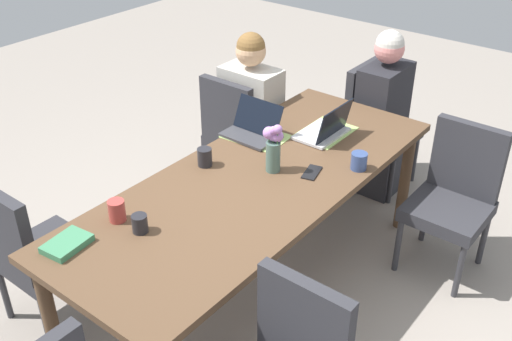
{
  "coord_description": "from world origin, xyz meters",
  "views": [
    {
      "loc": [
        2.09,
        1.65,
        2.4
      ],
      "look_at": [
        0.0,
        0.0,
        0.81
      ],
      "focal_mm": 42.0,
      "sensor_mm": 36.0,
      "label": 1
    }
  ],
  "objects_px": {
    "dining_table": "(256,191)",
    "laptop_head_left_left_mid": "(325,130)",
    "chair_far_right_near": "(455,193)",
    "coffee_mug_centre_right": "(140,224)",
    "chair_near_left_near": "(238,131)",
    "person_head_left_left_mid": "(381,123)",
    "coffee_mug_near_right": "(205,157)",
    "laptop_near_left_near": "(253,130)",
    "book_red_cover": "(67,244)",
    "coffee_mug_near_left": "(359,161)",
    "phone_black": "(312,172)",
    "person_near_left_near": "(251,126)",
    "coffee_mug_centre_left": "(117,211)",
    "flower_vase": "(273,145)",
    "chair_head_left_left_mid": "(375,120)",
    "chair_near_left_far": "(32,248)"
  },
  "relations": [
    {
      "from": "dining_table",
      "to": "coffee_mug_near_right",
      "type": "distance_m",
      "value": 0.33
    },
    {
      "from": "flower_vase",
      "to": "coffee_mug_centre_left",
      "type": "height_order",
      "value": "flower_vase"
    },
    {
      "from": "coffee_mug_centre_left",
      "to": "book_red_cover",
      "type": "xyz_separation_m",
      "value": [
        0.27,
        -0.02,
        -0.04
      ]
    },
    {
      "from": "person_head_left_left_mid",
      "to": "book_red_cover",
      "type": "relative_size",
      "value": 5.97
    },
    {
      "from": "person_head_left_left_mid",
      "to": "laptop_near_left_near",
      "type": "relative_size",
      "value": 3.73
    },
    {
      "from": "chair_near_left_near",
      "to": "laptop_head_left_left_mid",
      "type": "xyz_separation_m",
      "value": [
        0.13,
        0.78,
        0.3
      ]
    },
    {
      "from": "dining_table",
      "to": "chair_near_left_near",
      "type": "bearing_deg",
      "value": -134.92
    },
    {
      "from": "chair_near_left_near",
      "to": "person_near_left_near",
      "type": "xyz_separation_m",
      "value": [
        -0.07,
        0.06,
        0.03
      ]
    },
    {
      "from": "chair_near_left_near",
      "to": "coffee_mug_centre_left",
      "type": "relative_size",
      "value": 8.44
    },
    {
      "from": "chair_far_right_near",
      "to": "laptop_near_left_near",
      "type": "relative_size",
      "value": 2.81
    },
    {
      "from": "laptop_near_left_near",
      "to": "book_red_cover",
      "type": "relative_size",
      "value": 1.6
    },
    {
      "from": "laptop_head_left_left_mid",
      "to": "coffee_mug_near_left",
      "type": "relative_size",
      "value": 3.4
    },
    {
      "from": "book_red_cover",
      "to": "person_head_left_left_mid",
      "type": "bearing_deg",
      "value": 166.24
    },
    {
      "from": "laptop_near_left_near",
      "to": "coffee_mug_centre_left",
      "type": "height_order",
      "value": "laptop_near_left_near"
    },
    {
      "from": "person_head_left_left_mid",
      "to": "coffee_mug_centre_right",
      "type": "relative_size",
      "value": 13.69
    },
    {
      "from": "person_near_left_near",
      "to": "phone_black",
      "type": "relative_size",
      "value": 7.97
    },
    {
      "from": "coffee_mug_near_left",
      "to": "phone_black",
      "type": "relative_size",
      "value": 0.63
    },
    {
      "from": "coffee_mug_near_left",
      "to": "coffee_mug_centre_left",
      "type": "relative_size",
      "value": 0.88
    },
    {
      "from": "laptop_near_left_near",
      "to": "coffee_mug_near_right",
      "type": "distance_m",
      "value": 0.43
    },
    {
      "from": "flower_vase",
      "to": "coffee_mug_centre_right",
      "type": "relative_size",
      "value": 3.21
    },
    {
      "from": "book_red_cover",
      "to": "coffee_mug_centre_left",
      "type": "bearing_deg",
      "value": 169.14
    },
    {
      "from": "laptop_head_left_left_mid",
      "to": "book_red_cover",
      "type": "xyz_separation_m",
      "value": [
        1.59,
        -0.33,
        -0.03
      ]
    },
    {
      "from": "laptop_near_left_near",
      "to": "book_red_cover",
      "type": "distance_m",
      "value": 1.33
    },
    {
      "from": "chair_near_left_near",
      "to": "flower_vase",
      "type": "bearing_deg",
      "value": 50.94
    },
    {
      "from": "person_near_left_near",
      "to": "book_red_cover",
      "type": "distance_m",
      "value": 1.85
    },
    {
      "from": "chair_far_right_near",
      "to": "person_head_left_left_mid",
      "type": "bearing_deg",
      "value": -123.73
    },
    {
      "from": "person_near_left_near",
      "to": "coffee_mug_near_right",
      "type": "height_order",
      "value": "person_near_left_near"
    },
    {
      "from": "chair_far_right_near",
      "to": "coffee_mug_centre_left",
      "type": "bearing_deg",
      "value": -32.55
    },
    {
      "from": "person_head_left_left_mid",
      "to": "chair_near_left_far",
      "type": "height_order",
      "value": "person_head_left_left_mid"
    },
    {
      "from": "flower_vase",
      "to": "book_red_cover",
      "type": "xyz_separation_m",
      "value": [
        1.09,
        -0.32,
        -0.13
      ]
    },
    {
      "from": "laptop_near_left_near",
      "to": "book_red_cover",
      "type": "height_order",
      "value": "laptop_near_left_near"
    },
    {
      "from": "laptop_head_left_left_mid",
      "to": "person_head_left_left_mid",
      "type": "bearing_deg",
      "value": -177.83
    },
    {
      "from": "dining_table",
      "to": "chair_head_left_left_mid",
      "type": "xyz_separation_m",
      "value": [
        -1.49,
        -0.08,
        -0.18
      ]
    },
    {
      "from": "chair_near_left_near",
      "to": "coffee_mug_centre_left",
      "type": "bearing_deg",
      "value": 18.11
    },
    {
      "from": "dining_table",
      "to": "laptop_head_left_left_mid",
      "type": "xyz_separation_m",
      "value": [
        -0.63,
        0.02,
        0.12
      ]
    },
    {
      "from": "dining_table",
      "to": "coffee_mug_near_left",
      "type": "relative_size",
      "value": 24.78
    },
    {
      "from": "laptop_head_left_left_mid",
      "to": "coffee_mug_centre_left",
      "type": "height_order",
      "value": "laptop_head_left_left_mid"
    },
    {
      "from": "coffee_mug_near_right",
      "to": "phone_black",
      "type": "height_order",
      "value": "coffee_mug_near_right"
    },
    {
      "from": "coffee_mug_near_right",
      "to": "laptop_head_left_left_mid",
      "type": "bearing_deg",
      "value": 154.35
    },
    {
      "from": "chair_head_left_left_mid",
      "to": "laptop_head_left_left_mid",
      "type": "distance_m",
      "value": 0.92
    },
    {
      "from": "chair_near_left_near",
      "to": "coffee_mug_centre_right",
      "type": "bearing_deg",
      "value": 23.37
    },
    {
      "from": "chair_near_left_near",
      "to": "person_head_left_left_mid",
      "type": "distance_m",
      "value": 1.01
    },
    {
      "from": "dining_table",
      "to": "person_head_left_left_mid",
      "type": "relative_size",
      "value": 1.95
    },
    {
      "from": "chair_near_left_near",
      "to": "laptop_near_left_near",
      "type": "bearing_deg",
      "value": 49.01
    },
    {
      "from": "coffee_mug_centre_left",
      "to": "phone_black",
      "type": "height_order",
      "value": "coffee_mug_centre_left"
    },
    {
      "from": "dining_table",
      "to": "chair_near_left_near",
      "type": "xyz_separation_m",
      "value": [
        -0.75,
        -0.75,
        -0.18
      ]
    },
    {
      "from": "coffee_mug_near_left",
      "to": "chair_near_left_near",
      "type": "bearing_deg",
      "value": -106.35
    },
    {
      "from": "laptop_near_left_near",
      "to": "chair_near_left_far",
      "type": "bearing_deg",
      "value": -18.4
    },
    {
      "from": "chair_far_right_near",
      "to": "coffee_mug_centre_right",
      "type": "distance_m",
      "value": 1.86
    },
    {
      "from": "chair_far_right_near",
      "to": "person_near_left_near",
      "type": "bearing_deg",
      "value": -86.11
    }
  ]
}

